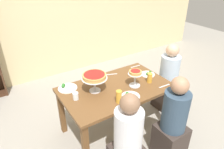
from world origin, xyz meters
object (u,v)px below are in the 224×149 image
dining_table (116,93)px  water_glass_clear_near (76,96)px  diner_near_left (128,146)px  deep_dish_pizza_stand (94,77)px  salad_plate_spare (67,88)px  beer_glass_amber_short (119,97)px  cutlery_fork_far (164,86)px  cutlery_knife_near (111,74)px  personal_pizza_stand (135,75)px  cutlery_fork_near (135,66)px  diner_head_east (168,82)px  salad_plate_far_diner (148,74)px  salad_plate_near_diner (130,96)px  beer_glass_amber_tall (150,78)px  diner_near_right (173,125)px

dining_table → water_glass_clear_near: size_ratio=15.65×
diner_near_left → deep_dish_pizza_stand: bearing=-3.2°
salad_plate_spare → beer_glass_amber_short: size_ratio=1.58×
cutlery_fork_far → dining_table: bearing=153.2°
cutlery_knife_near → diner_near_left: bearing=88.2°
diner_near_left → deep_dish_pizza_stand: diner_near_left is taller
water_glass_clear_near → beer_glass_amber_short: bearing=-39.5°
cutlery_knife_near → cutlery_fork_far: bearing=144.8°
diner_near_left → personal_pizza_stand: (0.56, 0.61, 0.42)m
dining_table → cutlery_fork_near: 0.71m
dining_table → deep_dish_pizza_stand: deep_dish_pizza_stand is taller
deep_dish_pizza_stand → salad_plate_spare: bearing=138.7°
cutlery_knife_near → personal_pizza_stand: bearing=124.1°
salad_plate_spare → cutlery_fork_near: salad_plate_spare is taller
diner_head_east → cutlery_fork_near: diner_head_east is taller
deep_dish_pizza_stand → dining_table: bearing=-15.2°
diner_near_left → salad_plate_spare: diner_near_left is taller
diner_head_east → salad_plate_far_diner: diner_head_east is taller
salad_plate_far_diner → cutlery_fork_far: size_ratio=1.16×
diner_head_east → cutlery_fork_far: 0.62m
personal_pizza_stand → beer_glass_amber_short: size_ratio=1.45×
deep_dish_pizza_stand → cutlery_fork_far: bearing=-25.6°
water_glass_clear_near → salad_plate_near_diner: bearing=-29.0°
water_glass_clear_near → cutlery_fork_far: (1.13, -0.37, -0.04)m
cutlery_fork_near → salad_plate_near_diner: bearing=49.2°
salad_plate_near_diner → cutlery_knife_near: bearing=79.3°
diner_near_left → cutlery_fork_near: (0.94, 1.06, 0.25)m
cutlery_fork_near → cutlery_knife_near: same height
diner_near_left → salad_plate_near_diner: bearing=-39.0°
diner_near_left → cutlery_fork_near: 1.44m
salad_plate_far_diner → water_glass_clear_near: 1.16m
salad_plate_spare → beer_glass_amber_tall: bearing=-24.5°
diner_near_right → beer_glass_amber_short: (-0.48, 0.45, 0.33)m
salad_plate_spare → salad_plate_far_diner: bearing=-14.5°
salad_plate_near_diner → salad_plate_spare: bearing=133.8°
cutlery_knife_near → salad_plate_near_diner: bearing=101.3°
beer_glass_amber_tall → salad_plate_far_diner: bearing=54.1°
diner_near_right → water_glass_clear_near: 1.23m
deep_dish_pizza_stand → beer_glass_amber_short: size_ratio=2.07×
water_glass_clear_near → cutlery_fork_near: bearing=14.7°
diner_head_east → cutlery_knife_near: 0.98m
dining_table → diner_near_left: bearing=-114.5°
personal_pizza_stand → cutlery_knife_near: bearing=102.0°
diner_near_right → water_glass_clear_near: size_ratio=12.34×
cutlery_knife_near → cutlery_fork_far: size_ratio=1.00×
diner_head_east → salad_plate_near_diner: diner_head_east is taller
diner_head_east → personal_pizza_stand: (-0.79, -0.11, 0.42)m
salad_plate_far_diner → cutlery_fork_far: bearing=-93.3°
beer_glass_amber_short → cutlery_knife_near: beer_glass_amber_short is taller
cutlery_fork_near → cutlery_knife_near: size_ratio=1.00×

